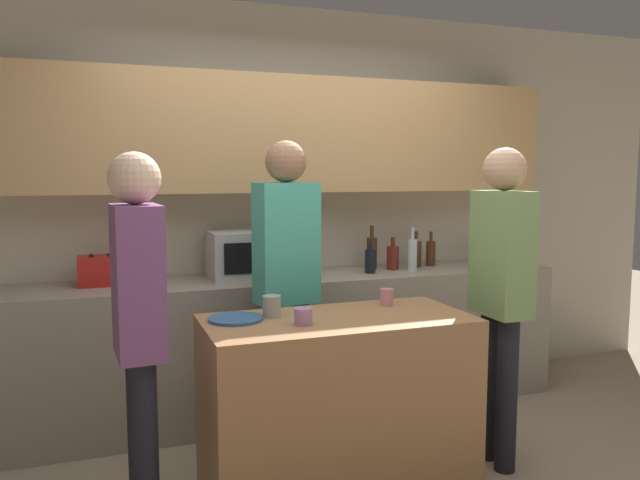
{
  "coord_description": "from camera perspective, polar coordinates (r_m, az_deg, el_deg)",
  "views": [
    {
      "loc": [
        -1.24,
        -2.46,
        1.58
      ],
      "look_at": [
        -0.15,
        0.53,
        1.23
      ],
      "focal_mm": 35.0,
      "sensor_mm": 36.0,
      "label": 1
    }
  ],
  "objects": [
    {
      "name": "bottle_2",
      "position": [
        4.37,
        6.67,
        -1.56
      ],
      "size": [
        0.08,
        0.08,
        0.23
      ],
      "color": "maroon",
      "rests_on": "back_counter"
    },
    {
      "name": "bottle_0",
      "position": [
        4.19,
        4.62,
        -1.89
      ],
      "size": [
        0.07,
        0.07,
        0.22
      ],
      "color": "black",
      "rests_on": "back_counter"
    },
    {
      "name": "bottle_1",
      "position": [
        4.39,
        4.75,
        -1.11
      ],
      "size": [
        0.07,
        0.07,
        0.3
      ],
      "color": "#472814",
      "rests_on": "back_counter"
    },
    {
      "name": "person_right",
      "position": [
        3.49,
        -3.08,
        -2.45
      ],
      "size": [
        0.36,
        0.24,
        1.76
      ],
      "rotation": [
        0.0,
        0.0,
        -3.0
      ],
      "color": "black",
      "rests_on": "ground_plane"
    },
    {
      "name": "cup_1",
      "position": [
        3.3,
        6.1,
        -5.21
      ],
      "size": [
        0.07,
        0.07,
        0.09
      ],
      "color": "pink",
      "rests_on": "kitchen_island"
    },
    {
      "name": "bottle_5",
      "position": [
        4.58,
        10.09,
        -1.14
      ],
      "size": [
        0.07,
        0.07,
        0.25
      ],
      "color": "#472814",
      "rests_on": "back_counter"
    },
    {
      "name": "potted_plant",
      "position": [
        4.8,
        15.09,
        0.3
      ],
      "size": [
        0.14,
        0.14,
        0.4
      ],
      "color": "brown",
      "rests_on": "back_counter"
    },
    {
      "name": "back_wall",
      "position": [
        4.3,
        -3.28,
        5.62
      ],
      "size": [
        6.4,
        0.4,
        2.7
      ],
      "color": "beige",
      "rests_on": "ground_plane"
    },
    {
      "name": "bottle_3",
      "position": [
        4.34,
        8.45,
        -1.26
      ],
      "size": [
        0.06,
        0.06,
        0.3
      ],
      "color": "silver",
      "rests_on": "back_counter"
    },
    {
      "name": "back_counter",
      "position": [
        4.19,
        -2.1,
        -9.39
      ],
      "size": [
        3.6,
        0.62,
        0.91
      ],
      "color": "gray",
      "rests_on": "ground_plane"
    },
    {
      "name": "person_left",
      "position": [
        3.43,
        16.24,
        -3.4
      ],
      "size": [
        0.22,
        0.34,
        1.71
      ],
      "rotation": [
        0.0,
        0.0,
        1.56
      ],
      "color": "black",
      "rests_on": "ground_plane"
    },
    {
      "name": "bottle_4",
      "position": [
        4.52,
        8.71,
        -1.19
      ],
      "size": [
        0.09,
        0.09,
        0.26
      ],
      "color": "#472814",
      "rests_on": "back_counter"
    },
    {
      "name": "microwave",
      "position": [
        4.05,
        -6.44,
        -1.27
      ],
      "size": [
        0.52,
        0.39,
        0.3
      ],
      "color": "#B7BABC",
      "rests_on": "back_counter"
    },
    {
      "name": "plate_on_island",
      "position": [
        2.99,
        -7.72,
        -7.15
      ],
      "size": [
        0.26,
        0.26,
        0.01
      ],
      "color": "#2D5684",
      "rests_on": "kitchen_island"
    },
    {
      "name": "cup_2",
      "position": [
        3.04,
        -4.44,
        -6.05
      ],
      "size": [
        0.09,
        0.09,
        0.1
      ],
      "color": "#9B9E8B",
      "rests_on": "kitchen_island"
    },
    {
      "name": "person_center",
      "position": [
        2.76,
        -16.25,
        -6.37
      ],
      "size": [
        0.22,
        0.35,
        1.67
      ],
      "rotation": [
        0.0,
        0.0,
        -1.52
      ],
      "color": "black",
      "rests_on": "ground_plane"
    },
    {
      "name": "kitchen_island",
      "position": [
        3.16,
        1.6,
        -14.93
      ],
      "size": [
        1.29,
        0.62,
        0.88
      ],
      "color": "#996B42",
      "rests_on": "ground_plane"
    },
    {
      "name": "toaster",
      "position": [
        3.95,
        -19.41,
        -2.65
      ],
      "size": [
        0.26,
        0.16,
        0.18
      ],
      "color": "#B21E19",
      "rests_on": "back_counter"
    },
    {
      "name": "cup_0",
      "position": [
        2.88,
        -1.54,
        -6.98
      ],
      "size": [
        0.08,
        0.08,
        0.08
      ],
      "color": "#AD78AA",
      "rests_on": "kitchen_island"
    }
  ]
}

